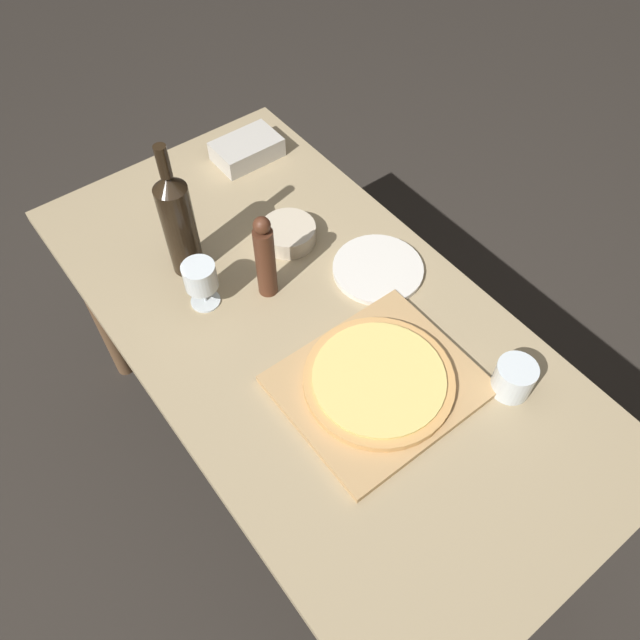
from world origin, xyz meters
The scene contains 11 objects.
ground_plane centered at (0.00, 0.00, 0.00)m, with size 12.00×12.00×0.00m, color #2D2823.
dining_table centered at (0.00, 0.00, 0.66)m, with size 0.78×1.51×0.76m.
cutting_board centered at (0.01, -0.23, 0.77)m, with size 0.40×0.34×0.02m.
pizza centered at (0.01, -0.23, 0.79)m, with size 0.32×0.32×0.02m.
wine_bottle centered at (-0.14, 0.32, 0.91)m, with size 0.08×0.08×0.36m.
pepper_mill centered at (-0.02, 0.14, 0.88)m, with size 0.05×0.05×0.24m.
wine_glass centered at (-0.16, 0.20, 0.85)m, with size 0.08×0.08×0.12m.
small_bowl centered at (0.11, 0.24, 0.79)m, with size 0.14×0.14×0.05m.
drinking_tumbler centered at (0.23, -0.40, 0.80)m, with size 0.09×0.09×0.08m.
dinner_plate centered at (0.23, 0.02, 0.77)m, with size 0.22×0.22×0.01m.
food_container centered at (0.21, 0.58, 0.79)m, with size 0.19×0.12×0.06m.
Camera 1 is at (-0.51, -0.70, 1.93)m, focal length 35.00 mm.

